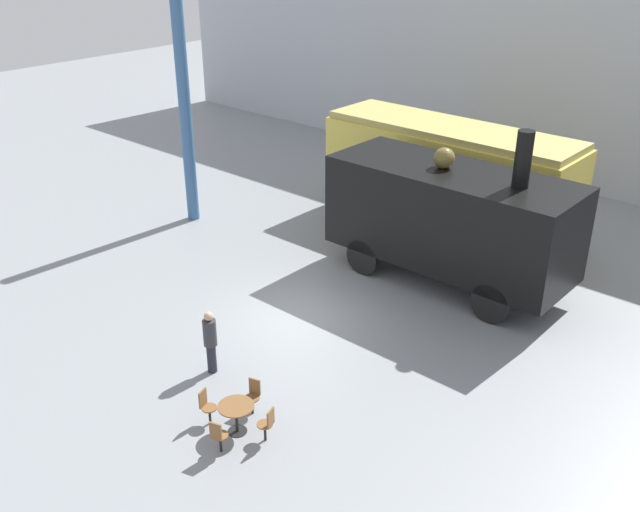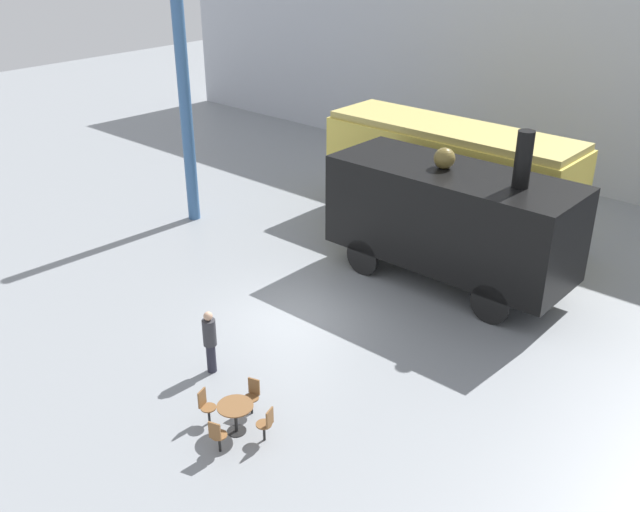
% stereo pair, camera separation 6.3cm
% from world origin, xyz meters
% --- Properties ---
extents(ground_plane, '(80.00, 80.00, 0.00)m').
position_xyz_m(ground_plane, '(0.00, 0.00, 0.00)').
color(ground_plane, gray).
extents(backdrop_wall, '(44.00, 0.15, 9.00)m').
position_xyz_m(backdrop_wall, '(0.00, 15.44, 4.50)').
color(backdrop_wall, '#B2B7C1').
rests_on(backdrop_wall, ground_plane).
extents(passenger_coach_vintage, '(9.26, 2.75, 3.84)m').
position_xyz_m(passenger_coach_vintage, '(-0.33, 8.36, 2.32)').
color(passenger_coach_vintage, '#E0C64C').
rests_on(passenger_coach_vintage, ground_plane).
extents(steam_locomotive, '(7.61, 2.87, 5.28)m').
position_xyz_m(steam_locomotive, '(1.99, 4.75, 2.23)').
color(steam_locomotive, black).
rests_on(steam_locomotive, ground_plane).
extents(cafe_table_near, '(0.82, 0.82, 0.72)m').
position_xyz_m(cafe_table_near, '(2.39, -4.57, 0.56)').
color(cafe_table_near, black).
rests_on(cafe_table_near, ground_plane).
extents(cafe_chair_0, '(0.39, 0.37, 0.87)m').
position_xyz_m(cafe_chair_0, '(1.64, -4.81, 0.51)').
color(cafe_chair_0, black).
rests_on(cafe_chair_0, ground_plane).
extents(cafe_chair_1, '(0.37, 0.39, 0.87)m').
position_xyz_m(cafe_chair_1, '(2.63, -5.32, 0.51)').
color(cafe_chair_1, black).
rests_on(cafe_chair_1, ground_plane).
extents(cafe_chair_2, '(0.39, 0.37, 0.87)m').
position_xyz_m(cafe_chair_2, '(3.14, -4.34, 0.51)').
color(cafe_chair_2, black).
rests_on(cafe_chair_2, ground_plane).
extents(cafe_chair_3, '(0.37, 0.39, 0.87)m').
position_xyz_m(cafe_chair_3, '(2.16, -3.83, 0.51)').
color(cafe_chair_3, black).
rests_on(cafe_chair_3, ground_plane).
extents(visitor_person, '(0.34, 0.34, 1.73)m').
position_xyz_m(visitor_person, '(0.19, -3.39, 0.94)').
color(visitor_person, '#262633').
rests_on(visitor_person, ground_plane).
extents(support_pillar, '(0.44, 0.44, 8.00)m').
position_xyz_m(support_pillar, '(-8.00, 2.81, 4.00)').
color(support_pillar, '#386093').
rests_on(support_pillar, ground_plane).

